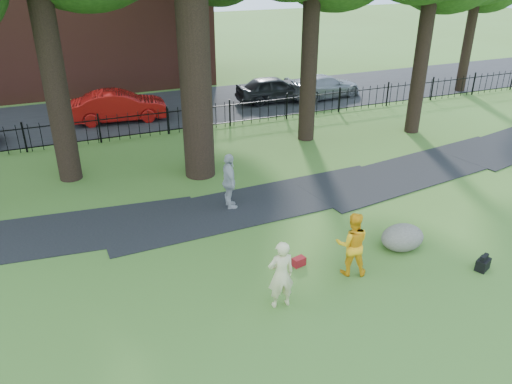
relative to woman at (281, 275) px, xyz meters
name	(u,v)px	position (x,y,z in m)	size (l,w,h in m)	color
ground	(279,275)	(0.50, 1.11, -0.87)	(120.00, 120.00, 0.00)	#466924
footpath	(257,204)	(1.50, 5.01, -0.87)	(36.00, 2.60, 0.03)	black
street	(151,111)	(0.50, 17.11, -0.87)	(80.00, 7.00, 0.02)	black
iron_fence	(168,121)	(0.50, 13.11, -0.27)	(44.00, 0.04, 1.20)	black
woman	(281,275)	(0.00, 0.00, 0.00)	(0.63, 0.42, 1.74)	beige
man	(352,244)	(2.23, 0.51, 0.00)	(0.85, 0.66, 1.74)	#FFAD15
pedestrian	(229,182)	(0.60, 5.14, 0.07)	(1.10, 0.46, 1.87)	#ADADB2
boulder	(403,236)	(4.26, 1.02, -0.50)	(1.26, 0.95, 0.74)	gray
backpack	(483,264)	(5.53, -0.72, -0.71)	(0.42, 0.26, 0.31)	black
red_bag	(299,262)	(1.16, 1.31, -0.75)	(0.34, 0.22, 0.24)	maroon
red_sedan	(119,106)	(-1.21, 15.93, -0.12)	(1.58, 4.53, 1.49)	#AE100D
grey_car	(274,89)	(7.20, 16.20, -0.15)	(1.69, 4.19, 1.43)	black
silver_car	(324,86)	(10.19, 15.90, -0.22)	(1.81, 4.46, 1.29)	#919299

